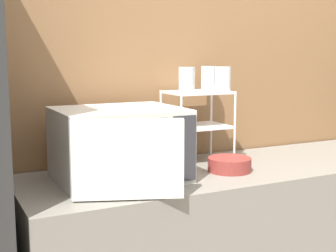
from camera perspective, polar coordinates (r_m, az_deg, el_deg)
name	(u,v)px	position (r m, az deg, el deg)	size (l,w,h in m)	color
wall_back	(205,71)	(2.38, 4.49, 6.68)	(8.00, 0.06, 2.60)	olive
microwave	(119,145)	(1.86, -5.96, -2.29)	(0.50, 0.56, 0.29)	silver
dish_rack	(197,111)	(2.18, 3.59, 1.84)	(0.29, 0.22, 0.33)	white
glass_front_left	(187,80)	(2.06, 2.29, 5.65)	(0.07, 0.07, 0.11)	silver
glass_back_right	(208,78)	(2.26, 4.94, 5.87)	(0.07, 0.07, 0.11)	silver
glass_front_right	(223,79)	(2.16, 6.71, 5.73)	(0.07, 0.07, 0.11)	silver
bowl	(229,165)	(2.03, 7.50, -4.69)	(0.19, 0.19, 0.06)	maroon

